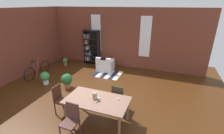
{
  "coord_description": "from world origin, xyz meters",
  "views": [
    {
      "loc": [
        2.64,
        -4.69,
        3.31
      ],
      "look_at": [
        0.49,
        1.03,
        0.88
      ],
      "focal_mm": 25.85,
      "sensor_mm": 36.0,
      "label": 1
    }
  ],
  "objects_px": {
    "dining_table": "(97,102)",
    "potted_plant_corner": "(45,77)",
    "dining_chair_near_left": "(71,120)",
    "potted_plant_by_shelf": "(67,80)",
    "potted_plant_window": "(65,61)",
    "armchair_white": "(105,65)",
    "dining_chair_head_left": "(60,99)",
    "bicycle_second": "(38,70)",
    "vase_on_table": "(95,96)",
    "bookshelf_tall": "(91,47)",
    "dining_chair_far_right": "(118,97)"
  },
  "relations": [
    {
      "from": "dining_table",
      "to": "potted_plant_corner",
      "type": "distance_m",
      "value": 3.46
    },
    {
      "from": "dining_chair_near_left",
      "to": "potted_plant_by_shelf",
      "type": "height_order",
      "value": "dining_chair_near_left"
    },
    {
      "from": "dining_chair_near_left",
      "to": "potted_plant_window",
      "type": "xyz_separation_m",
      "value": [
        -3.37,
        4.38,
        -0.29
      ]
    },
    {
      "from": "armchair_white",
      "to": "dining_chair_head_left",
      "type": "bearing_deg",
      "value": -89.11
    },
    {
      "from": "bicycle_second",
      "to": "dining_chair_head_left",
      "type": "bearing_deg",
      "value": -34.24
    },
    {
      "from": "dining_table",
      "to": "dining_chair_near_left",
      "type": "height_order",
      "value": "dining_chair_near_left"
    },
    {
      "from": "armchair_white",
      "to": "potted_plant_corner",
      "type": "relative_size",
      "value": 1.49
    },
    {
      "from": "vase_on_table",
      "to": "bookshelf_tall",
      "type": "height_order",
      "value": "bookshelf_tall"
    },
    {
      "from": "dining_chair_head_left",
      "to": "bicycle_second",
      "type": "xyz_separation_m",
      "value": [
        -2.78,
        1.9,
        -0.19
      ]
    },
    {
      "from": "dining_table",
      "to": "potted_plant_by_shelf",
      "type": "xyz_separation_m",
      "value": [
        -2.09,
        1.47,
        -0.34
      ]
    },
    {
      "from": "dining_table",
      "to": "potted_plant_window",
      "type": "xyz_separation_m",
      "value": [
        -3.77,
        3.66,
        -0.47
      ]
    },
    {
      "from": "vase_on_table",
      "to": "armchair_white",
      "type": "xyz_separation_m",
      "value": [
        -1.27,
        3.77,
        -0.6
      ]
    },
    {
      "from": "vase_on_table",
      "to": "potted_plant_by_shelf",
      "type": "distance_m",
      "value": 2.56
    },
    {
      "from": "potted_plant_by_shelf",
      "to": "dining_chair_head_left",
      "type": "bearing_deg",
      "value": -60.88
    },
    {
      "from": "bookshelf_tall",
      "to": "potted_plant_by_shelf",
      "type": "bearing_deg",
      "value": -82.25
    },
    {
      "from": "dining_chair_head_left",
      "to": "bicycle_second",
      "type": "relative_size",
      "value": 0.58
    },
    {
      "from": "dining_chair_far_right",
      "to": "potted_plant_by_shelf",
      "type": "xyz_separation_m",
      "value": [
        -2.5,
        0.75,
        -0.17
      ]
    },
    {
      "from": "vase_on_table",
      "to": "bookshelf_tall",
      "type": "distance_m",
      "value": 5.09
    },
    {
      "from": "dining_chair_head_left",
      "to": "armchair_white",
      "type": "relative_size",
      "value": 1.11
    },
    {
      "from": "dining_chair_near_left",
      "to": "potted_plant_window",
      "type": "relative_size",
      "value": 2.34
    },
    {
      "from": "armchair_white",
      "to": "bookshelf_tall",
      "type": "bearing_deg",
      "value": 149.15
    },
    {
      "from": "armchair_white",
      "to": "vase_on_table",
      "type": "bearing_deg",
      "value": -71.35
    },
    {
      "from": "dining_table",
      "to": "armchair_white",
      "type": "distance_m",
      "value": 4.02
    },
    {
      "from": "dining_table",
      "to": "bicycle_second",
      "type": "relative_size",
      "value": 1.1
    },
    {
      "from": "vase_on_table",
      "to": "potted_plant_by_shelf",
      "type": "xyz_separation_m",
      "value": [
        -2.03,
        1.47,
        -0.53
      ]
    },
    {
      "from": "armchair_white",
      "to": "potted_plant_window",
      "type": "relative_size",
      "value": 2.11
    },
    {
      "from": "potted_plant_corner",
      "to": "potted_plant_window",
      "type": "bearing_deg",
      "value": 105.18
    },
    {
      "from": "dining_chair_head_left",
      "to": "potted_plant_by_shelf",
      "type": "relative_size",
      "value": 1.56
    },
    {
      "from": "dining_table",
      "to": "armchair_white",
      "type": "xyz_separation_m",
      "value": [
        -1.34,
        3.77,
        -0.41
      ]
    },
    {
      "from": "bicycle_second",
      "to": "dining_chair_near_left",
      "type": "bearing_deg",
      "value": -35.6
    },
    {
      "from": "potted_plant_by_shelf",
      "to": "dining_chair_far_right",
      "type": "bearing_deg",
      "value": -16.61
    },
    {
      "from": "dining_chair_far_right",
      "to": "potted_plant_by_shelf",
      "type": "bearing_deg",
      "value": 163.39
    },
    {
      "from": "vase_on_table",
      "to": "dining_chair_head_left",
      "type": "bearing_deg",
      "value": 179.96
    },
    {
      "from": "dining_chair_near_left",
      "to": "armchair_white",
      "type": "height_order",
      "value": "dining_chair_near_left"
    },
    {
      "from": "vase_on_table",
      "to": "potted_plant_by_shelf",
      "type": "height_order",
      "value": "vase_on_table"
    },
    {
      "from": "potted_plant_window",
      "to": "dining_chair_near_left",
      "type": "bearing_deg",
      "value": -52.47
    },
    {
      "from": "vase_on_table",
      "to": "dining_chair_far_right",
      "type": "relative_size",
      "value": 0.22
    },
    {
      "from": "dining_table",
      "to": "bookshelf_tall",
      "type": "relative_size",
      "value": 0.94
    },
    {
      "from": "dining_chair_head_left",
      "to": "bookshelf_tall",
      "type": "distance_m",
      "value": 4.65
    },
    {
      "from": "armchair_white",
      "to": "potted_plant_by_shelf",
      "type": "height_order",
      "value": "armchair_white"
    },
    {
      "from": "armchair_white",
      "to": "potted_plant_corner",
      "type": "bearing_deg",
      "value": -127.26
    },
    {
      "from": "dining_table",
      "to": "dining_chair_near_left",
      "type": "relative_size",
      "value": 1.9
    },
    {
      "from": "vase_on_table",
      "to": "armchair_white",
      "type": "distance_m",
      "value": 4.02
    },
    {
      "from": "dining_table",
      "to": "bookshelf_tall",
      "type": "distance_m",
      "value": 5.12
    },
    {
      "from": "potted_plant_by_shelf",
      "to": "potted_plant_corner",
      "type": "distance_m",
      "value": 1.06
    },
    {
      "from": "armchair_white",
      "to": "potted_plant_by_shelf",
      "type": "xyz_separation_m",
      "value": [
        -0.76,
        -2.3,
        0.07
      ]
    },
    {
      "from": "bookshelf_tall",
      "to": "potted_plant_corner",
      "type": "xyz_separation_m",
      "value": [
        -0.65,
        -3.08,
        -0.63
      ]
    },
    {
      "from": "vase_on_table",
      "to": "dining_chair_head_left",
      "type": "height_order",
      "value": "vase_on_table"
    },
    {
      "from": "bookshelf_tall",
      "to": "potted_plant_window",
      "type": "relative_size",
      "value": 4.75
    },
    {
      "from": "dining_chair_far_right",
      "to": "armchair_white",
      "type": "bearing_deg",
      "value": 119.77
    }
  ]
}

